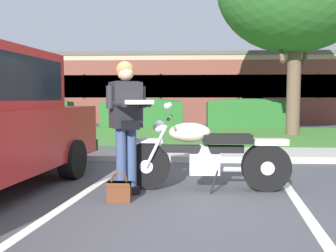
{
  "coord_description": "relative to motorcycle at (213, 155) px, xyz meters",
  "views": [
    {
      "loc": [
        0.01,
        -4.08,
        1.23
      ],
      "look_at": [
        -0.22,
        0.93,
        0.85
      ],
      "focal_mm": 38.53,
      "sensor_mm": 36.0,
      "label": 1
    }
  ],
  "objects": [
    {
      "name": "grass_lawn",
      "position": [
        -0.39,
        6.86,
        -0.45
      ],
      "size": [
        60.0,
        6.21,
        0.06
      ],
      "primitive_type": "cube",
      "color": "#3D752D",
      "rests_on": "ground"
    },
    {
      "name": "rider_person",
      "position": [
        -1.12,
        -0.26,
        0.53
      ],
      "size": [
        0.61,
        0.67,
        1.7
      ],
      "color": "black",
      "rests_on": "ground"
    },
    {
      "name": "hedge_center_left",
      "position": [
        -2.14,
        10.13,
        0.17
      ],
      "size": [
        3.4,
        0.9,
        1.24
      ],
      "color": "#235623",
      "rests_on": "ground"
    },
    {
      "name": "curb_strip",
      "position": [
        -0.39,
        2.16,
        -0.42
      ],
      "size": [
        60.0,
        0.2,
        0.12
      ],
      "primitive_type": "cube",
      "color": "#ADA89E",
      "rests_on": "ground"
    },
    {
      "name": "brick_building",
      "position": [
        -1.52,
        16.79,
        1.29
      ],
      "size": [
        22.32,
        8.21,
        3.53
      ],
      "color": "brown",
      "rests_on": "ground"
    },
    {
      "name": "hedge_center_right",
      "position": [
        2.22,
        10.13,
        0.17
      ],
      "size": [
        3.33,
        0.9,
        1.24
      ],
      "color": "#235623",
      "rests_on": "ground"
    },
    {
      "name": "concrete_walk",
      "position": [
        -0.39,
        3.01,
        -0.44
      ],
      "size": [
        60.0,
        1.5,
        0.08
      ],
      "primitive_type": "cube",
      "color": "#ADA89E",
      "rests_on": "ground"
    },
    {
      "name": "handbag",
      "position": [
        -1.16,
        -0.61,
        -0.34
      ],
      "size": [
        0.28,
        0.13,
        0.36
      ],
      "color": "#562D19",
      "rests_on": "ground"
    },
    {
      "name": "stall_stripe_1",
      "position": [
        0.97,
        -0.53,
        -0.48
      ],
      "size": [
        0.63,
        4.38,
        0.01
      ],
      "primitive_type": "cube",
      "rotation": [
        0.0,
        0.0,
        -0.12
      ],
      "color": "silver",
      "rests_on": "ground"
    },
    {
      "name": "hedge_left",
      "position": [
        -6.5,
        10.13,
        0.17
      ],
      "size": [
        2.69,
        0.9,
        1.24
      ],
      "color": "#235623",
      "rests_on": "ground"
    },
    {
      "name": "stall_stripe_0",
      "position": [
        -1.72,
        -0.53,
        -0.48
      ],
      "size": [
        0.63,
        4.38,
        0.01
      ],
      "primitive_type": "cube",
      "rotation": [
        0.0,
        0.0,
        -0.12
      ],
      "color": "silver",
      "rests_on": "ground"
    },
    {
      "name": "motorcycle",
      "position": [
        0.0,
        0.0,
        0.0
      ],
      "size": [
        2.24,
        0.82,
        1.18
      ],
      "color": "black",
      "rests_on": "ground"
    },
    {
      "name": "ground_plane",
      "position": [
        -0.39,
        -0.73,
        -0.48
      ],
      "size": [
        140.0,
        140.0,
        0.0
      ],
      "primitive_type": "plane",
      "color": "#424247"
    }
  ]
}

